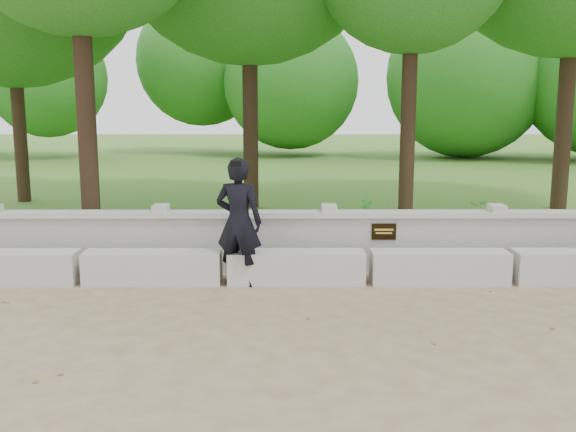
% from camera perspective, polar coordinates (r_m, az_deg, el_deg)
% --- Properties ---
extents(ground, '(80.00, 80.00, 0.00)m').
position_cam_1_polar(ground, '(7.31, 8.96, -9.87)').
color(ground, tan).
rests_on(ground, ground).
extents(lawn, '(40.00, 22.00, 0.25)m').
position_cam_1_polar(lawn, '(20.96, 2.92, 3.33)').
color(lawn, '#3B6A1D').
rests_on(lawn, ground).
extents(concrete_bench, '(11.90, 0.45, 0.45)m').
position_cam_1_polar(concrete_bench, '(9.05, 7.10, -4.52)').
color(concrete_bench, beige).
rests_on(concrete_bench, ground).
extents(parapet_wall, '(12.50, 0.35, 0.90)m').
position_cam_1_polar(parapet_wall, '(9.67, 6.61, -2.13)').
color(parapet_wall, beige).
rests_on(parapet_wall, ground).
extents(man_main, '(0.73, 0.67, 1.77)m').
position_cam_1_polar(man_main, '(8.76, -4.40, -0.53)').
color(man_main, black).
rests_on(man_main, ground).
extents(shrub_a, '(0.37, 0.39, 0.62)m').
position_cam_1_polar(shrub_a, '(10.30, -4.98, -0.83)').
color(shrub_a, '#3B862D').
rests_on(shrub_a, lawn).
extents(shrub_b, '(0.31, 0.35, 0.54)m').
position_cam_1_polar(shrub_b, '(11.92, 6.92, 0.37)').
color(shrub_b, '#3B862D').
rests_on(shrub_b, lawn).
extents(shrub_c, '(0.72, 0.67, 0.68)m').
position_cam_1_polar(shrub_c, '(10.77, 17.45, -0.64)').
color(shrub_c, '#3B862D').
rests_on(shrub_c, lawn).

